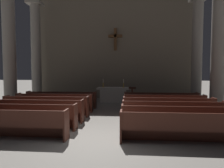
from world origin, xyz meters
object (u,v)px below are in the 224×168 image
object	(u,v)px
column_left_second	(9,48)
candlestick_left	(103,85)
column_right_third	(197,52)
pew_right_row_5	(164,104)
pew_left_row_4	(46,106)
pew_left_row_5	(55,102)
pew_left_row_3	(36,110)
pew_left_row_6	(61,99)
pew_left_row_2	(22,116)
column_left_third	(36,53)
altar	(113,94)
pew_left_row_1	(4,124)
pew_right_row_4	(168,108)
lectern	(132,96)
candlestick_right	(124,85)
pew_right_row_2	(180,119)
pew_right_row_3	(173,113)
pew_right_row_6	(161,101)
pew_right_row_1	(189,128)
column_right_second	(218,46)

from	to	relation	value
column_left_second	candlestick_left	size ratio (longest dim) A/B	12.45
column_right_third	candlestick_left	world-z (taller)	column_right_third
pew_right_row_5	candlestick_left	distance (m)	5.03
pew_left_row_4	pew_left_row_5	bearing A→B (deg)	90.00
pew_left_row_3	pew_right_row_5	distance (m)	6.09
column_right_third	pew_left_row_6	bearing A→B (deg)	-161.03
pew_left_row_2	column_left_third	size ratio (longest dim) A/B	0.58
altar	pew_left_row_1	bearing A→B (deg)	-109.82
pew_left_row_3	altar	distance (m)	6.36
pew_left_row_1	pew_left_row_3	distance (m)	2.19
pew_right_row_4	column_right_third	size ratio (longest dim) A/B	0.58
column_left_third	lectern	distance (m)	7.70
pew_left_row_6	candlestick_right	distance (m)	4.34
column_left_third	pew_left_row_6	bearing A→B (deg)	-46.02
pew_left_row_2	pew_right_row_2	size ratio (longest dim) A/B	1.00
pew_left_row_1	pew_right_row_4	world-z (taller)	same
pew_left_row_5	pew_right_row_2	bearing A→B (deg)	-30.03
pew_left_row_3	pew_right_row_3	distance (m)	5.68
column_left_second	pew_left_row_1	bearing A→B (deg)	-60.84
pew_right_row_6	candlestick_left	world-z (taller)	candlestick_left
pew_left_row_5	pew_left_row_4	bearing A→B (deg)	-90.00
column_right_third	pew_left_row_2	bearing A→B (deg)	-139.35
pew_right_row_6	column_right_third	xyz separation A→B (m)	(2.82, 2.92, 2.95)
pew_left_row_2	pew_left_row_6	world-z (taller)	same
pew_left_row_1	altar	world-z (taller)	altar
pew_right_row_2	column_left_third	bearing A→B (deg)	139.35
pew_right_row_2	pew_right_row_5	bearing A→B (deg)	90.00
pew_left_row_5	pew_right_row_3	distance (m)	6.09
altar	lectern	distance (m)	1.75
pew_right_row_4	candlestick_left	distance (m)	5.84
pew_left_row_1	pew_right_row_3	distance (m)	6.09
pew_right_row_2	column_left_second	world-z (taller)	column_left_second
pew_left_row_1	column_left_second	distance (m)	6.49
pew_left_row_1	pew_left_row_2	size ratio (longest dim) A/B	1.00
pew_right_row_5	altar	xyz separation A→B (m)	(-2.84, 3.50, 0.06)
pew_left_row_5	column_left_second	world-z (taller)	column_left_second
pew_left_row_1	candlestick_right	size ratio (longest dim) A/B	7.18
pew_right_row_1	pew_left_row_5	bearing A→B (deg)	142.38
pew_left_row_5	pew_left_row_6	distance (m)	1.09
column_left_third	pew_left_row_4	bearing A→B (deg)	-61.12
pew_right_row_2	pew_right_row_6	distance (m)	4.38
pew_right_row_1	lectern	bearing A→B (deg)	103.18
candlestick_left	candlestick_right	xyz separation A→B (m)	(1.40, 0.00, 0.00)
pew_right_row_4	column_left_third	distance (m)	10.34
pew_right_row_6	column_right_second	xyz separation A→B (m)	(2.82, -0.42, 2.95)
pew_left_row_1	pew_right_row_4	bearing A→B (deg)	30.03
pew_left_row_1	candlestick_left	bearing A→B (deg)	74.81
pew_left_row_3	pew_right_row_2	bearing A→B (deg)	-10.90
pew_right_row_6	column_left_third	world-z (taller)	column_left_third
pew_left_row_2	altar	world-z (taller)	altar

